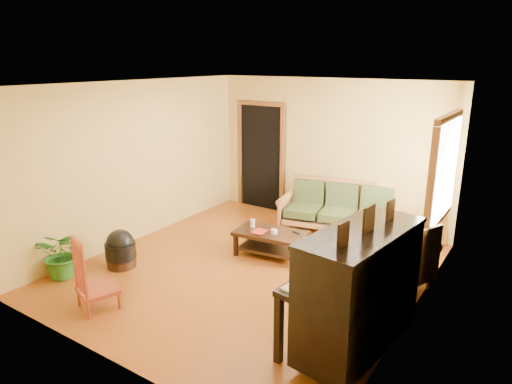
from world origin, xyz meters
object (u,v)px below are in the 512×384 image
Objects in this scene: potted_plant at (62,254)px; sofa at (339,208)px; coffee_table at (271,243)px; ceramic_crock at (420,237)px; footstool at (121,253)px; armchair at (395,254)px; red_chair at (96,273)px; piano at (359,293)px.

sofa is at bearing 56.73° from potted_plant.
sofa is 1.87× the size of coffee_table.
coffee_table reaches higher than ceramic_crock.
potted_plant reaches higher than coffee_table.
armchair is at bearing 24.83° from footstool.
sofa is at bearing 90.28° from red_chair.
footstool is (-2.05, -3.04, -0.22)m from sofa.
potted_plant is at bearing -119.65° from footstool.
ceramic_crock is at bearing 76.51° from red_chair.
coffee_table is at bearing 43.67° from footstool.
piano is 4.05m from potted_plant.
red_chair reaches higher than footstool.
sofa is 8.77× the size of ceramic_crock.
piano reaches higher than coffee_table.
piano is (1.55, -3.06, 0.24)m from sofa.
piano reaches higher than sofa.
potted_plant is at bearing -134.82° from sofa.
armchair is at bearing 101.44° from piano.
piano is at bearing -86.48° from ceramic_crock.
piano is (2.00, -1.56, 0.47)m from coffee_table.
ceramic_crock is (-0.20, 3.30, -0.55)m from piano.
ceramic_crock is at bearing 115.32° from armchair.
red_chair reaches higher than ceramic_crock.
red_chair is at bearing -53.94° from footstool.
armchair is 2.10× the size of footstool.
potted_plant is at bearing -126.82° from armchair.
piano is at bearing -63.10° from armchair.
armchair is at bearing 2.34° from coffee_table.
armchair is at bearing -87.27° from ceramic_crock.
red_chair is 3.99× the size of ceramic_crock.
potted_plant is (-1.05, 0.24, -0.11)m from red_chair.
red_chair is (-2.93, -0.89, -0.21)m from piano.
potted_plant is at bearing -132.03° from coffee_table.
ceramic_crock is at bearing 46.28° from potted_plant.
footstool is 1.91× the size of ceramic_crock.
footstool is 1.16m from red_chair.
armchair reaches higher than red_chair.
ceramic_crock is at bearing 44.27° from coffee_table.
potted_plant is (-0.38, -0.67, 0.14)m from footstool.
potted_plant is at bearing -133.72° from ceramic_crock.
red_chair is (0.67, -0.92, 0.25)m from footstool.
armchair is 3.78m from red_chair.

